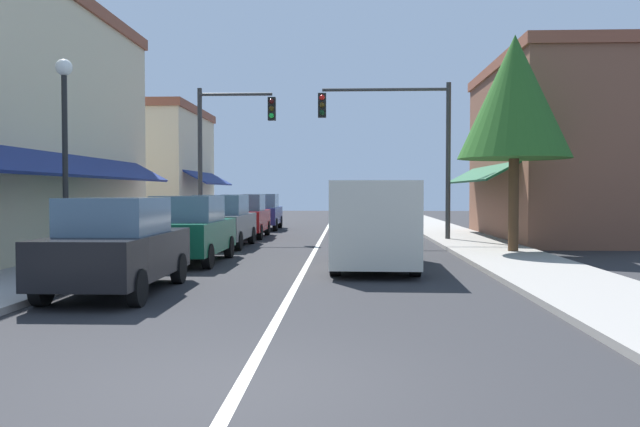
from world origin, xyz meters
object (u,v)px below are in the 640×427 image
parked_car_nearest_left (117,246)px  parked_car_second_left (189,230)px  traffic_signal_mast_arm (404,134)px  van_in_lane (374,221)px  tree_right_near (515,97)px  parked_car_third_left (222,221)px  parked_car_far_left (244,216)px  street_lamp_left_near (65,131)px  parked_car_distant_left (262,212)px  traffic_signal_left_corner (224,140)px

parked_car_nearest_left → parked_car_second_left: size_ratio=1.00×
parked_car_nearest_left → traffic_signal_mast_arm: bearing=63.1°
van_in_lane → tree_right_near: bearing=40.5°
van_in_lane → tree_right_near: (4.26, 3.45, 3.51)m
van_in_lane → tree_right_near: tree_right_near is taller
parked_car_nearest_left → parked_car_second_left: bearing=88.8°
parked_car_third_left → parked_car_far_left: size_ratio=1.00×
parked_car_nearest_left → parked_car_far_left: 14.73m
parked_car_second_left → parked_car_third_left: bearing=91.4°
parked_car_far_left → traffic_signal_mast_arm: 7.36m
street_lamp_left_near → parked_car_distant_left: bearing=84.0°
parked_car_nearest_left → parked_car_third_left: size_ratio=1.00×
parked_car_nearest_left → parked_car_distant_left: size_ratio=1.00×
parked_car_nearest_left → parked_car_far_left: size_ratio=1.00×
parked_car_third_left → parked_car_far_left: (0.03, 4.60, 0.00)m
parked_car_distant_left → parked_car_second_left: bearing=-90.7°
parked_car_second_left → parked_car_far_left: size_ratio=1.00×
parked_car_second_left → traffic_signal_left_corner: traffic_signal_left_corner is taller
street_lamp_left_near → tree_right_near: (11.06, 5.55, 1.45)m
traffic_signal_left_corner → street_lamp_left_near: 11.69m
parked_car_distant_left → traffic_signal_left_corner: size_ratio=0.69×
parked_car_second_left → parked_car_far_left: (-0.05, 9.52, 0.00)m
van_in_lane → traffic_signal_mast_arm: size_ratio=0.88×
parked_car_third_left → traffic_signal_left_corner: traffic_signal_left_corner is taller
parked_car_distant_left → traffic_signal_left_corner: 7.20m
parked_car_far_left → tree_right_near: size_ratio=0.63×
van_in_lane → traffic_signal_mast_arm: traffic_signal_mast_arm is taller
parked_car_far_left → parked_car_distant_left: same height
parked_car_distant_left → street_lamp_left_near: 18.34m
parked_car_distant_left → traffic_signal_mast_arm: traffic_signal_mast_arm is taller
parked_car_second_left → traffic_signal_mast_arm: 10.29m
parked_car_third_left → traffic_signal_mast_arm: bearing=22.6°
parked_car_third_left → parked_car_distant_left: same height
tree_right_near → parked_car_third_left: bearing=165.3°
street_lamp_left_near → traffic_signal_left_corner: bearing=83.7°
parked_car_second_left → van_in_lane: (4.83, -0.93, 0.27)m
parked_car_second_left → parked_car_far_left: bearing=90.8°
traffic_signal_mast_arm → traffic_signal_left_corner: size_ratio=1.00×
parked_car_nearest_left → traffic_signal_mast_arm: (6.35, 12.72, 3.16)m
parked_car_far_left → street_lamp_left_near: (-1.92, -12.56, 2.33)m
parked_car_second_left → traffic_signal_left_corner: bearing=95.1°
parked_car_third_left → van_in_lane: (4.91, -5.86, 0.27)m
parked_car_nearest_left → traffic_signal_left_corner: 14.12m
parked_car_far_left → tree_right_near: bearing=-38.3°
parked_car_far_left → parked_car_third_left: bearing=-91.2°
parked_car_distant_left → parked_car_nearest_left: bearing=-91.0°
parked_car_distant_left → traffic_signal_mast_arm: bearing=-50.9°
parked_car_third_left → tree_right_near: (9.17, -2.41, 3.78)m
parked_car_third_left → traffic_signal_left_corner: (-0.61, 3.64, 3.04)m
traffic_signal_left_corner → parked_car_distant_left: bearing=84.5°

